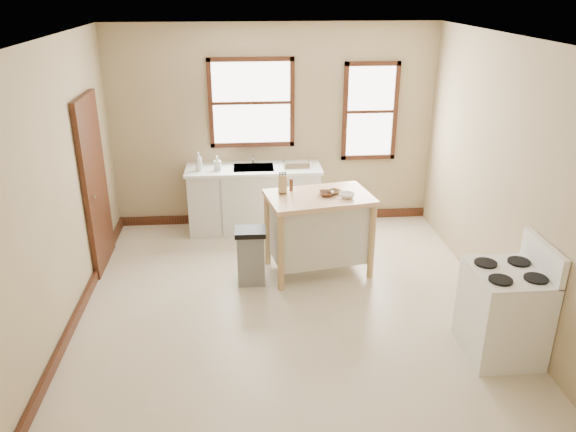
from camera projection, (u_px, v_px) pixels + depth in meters
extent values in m
plane|color=beige|center=(289.00, 310.00, 6.05)|extent=(5.00, 5.00, 0.00)
plane|color=white|center=(289.00, 40.00, 4.97)|extent=(5.00, 5.00, 0.00)
cube|color=tan|center=(274.00, 127.00, 7.81)|extent=(4.50, 0.04, 2.80)
cube|color=tan|center=(54.00, 195.00, 5.34)|extent=(0.04, 5.00, 2.80)
cube|color=tan|center=(510.00, 182.00, 5.69)|extent=(0.04, 5.00, 2.80)
cube|color=#361B0E|center=(95.00, 184.00, 6.67)|extent=(0.06, 0.90, 2.10)
cube|color=#361B0E|center=(275.00, 217.00, 8.30)|extent=(4.50, 0.04, 0.12)
cube|color=#361B0E|center=(77.00, 315.00, 5.86)|extent=(0.04, 5.00, 0.12)
cylinder|color=silver|center=(253.00, 156.00, 7.82)|extent=(0.03, 0.03, 0.22)
imported|color=#B2B2B2|center=(199.00, 161.00, 7.53)|extent=(0.11, 0.11, 0.25)
imported|color=#B2B2B2|center=(217.00, 163.00, 7.54)|extent=(0.10, 0.10, 0.20)
cylinder|color=#482913|center=(291.00, 185.00, 6.64)|extent=(0.05, 0.05, 0.15)
imported|color=brown|center=(326.00, 194.00, 6.51)|extent=(0.20, 0.20, 0.04)
imported|color=brown|center=(334.00, 192.00, 6.57)|extent=(0.22, 0.22, 0.04)
imported|color=white|center=(347.00, 195.00, 6.44)|extent=(0.17, 0.17, 0.05)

